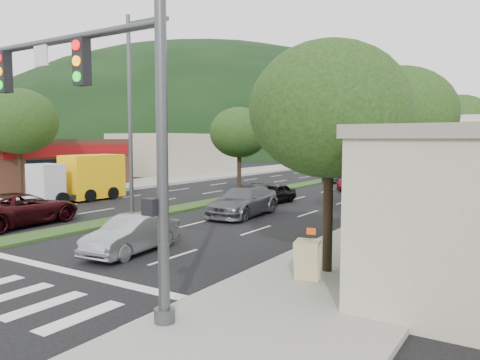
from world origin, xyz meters
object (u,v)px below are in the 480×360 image
Objects in this scene: car_queue_b at (243,201)px; car_queue_f at (441,170)px; streetlight_mid at (327,122)px; sedan_silver at (132,235)px; tree_r_d at (460,123)px; tree_med_near at (239,133)px; streetlight_near at (133,106)px; suv_maroon at (21,209)px; tree_r_a at (330,110)px; tree_med_far at (362,130)px; tree_r_b at (400,115)px; a_frame_sign at (308,256)px; tree_l_a at (19,121)px; car_queue_c at (353,182)px; tree_r_e at (475,129)px; car_queue_d at (375,190)px; box_truck at (83,179)px; traffic_signal at (106,109)px; tree_r_c at (434,126)px; motorhome at (397,171)px; car_queue_a at (274,194)px; car_queue_e at (339,174)px.

car_queue_b reaches higher than car_queue_f.
sedan_silver is at bearing -80.61° from streetlight_mid.
tree_r_d reaches higher than tree_med_near.
streetlight_near is 7.08m from suv_maroon.
tree_r_a is 1.10× the size of tree_med_near.
tree_med_far is at bearing 91.07° from streetlight_mid.
car_queue_b is at bearing -178.60° from tree_r_b.
tree_r_b is 10.11m from a_frame_sign.
car_queue_c is at bearing 43.95° from tree_l_a.
tree_med_far is (-12.00, 4.00, 0.11)m from tree_r_e.
tree_med_near is 1.49× the size of car_queue_c.
car_queue_b is at bearing -105.44° from tree_r_e.
sedan_silver is at bearing -93.95° from car_queue_c.
tree_r_b reaches higher than car_queue_d.
tree_r_d is 20.27m from car_queue_b.
tree_r_d reaches higher than tree_r_e.
tree_r_d is 1.07× the size of tree_r_e.
tree_r_d is at bearing -124.17° from suv_maroon.
tree_med_far reaches higher than tree_med_near.
car_queue_c is (4.73, -6.19, -4.92)m from streetlight_mid.
car_queue_c reaches higher than sedan_silver.
streetlight_near is at bearing 160.46° from box_truck.
car_queue_f is 0.81× the size of box_truck.
car_queue_c is at bearing 83.22° from car_queue_b.
traffic_signal is at bearing -28.19° from tree_l_a.
streetlight_near is at bearing -120.35° from car_queue_d.
tree_l_a is (-24.50, -10.00, 0.43)m from tree_r_c.
streetlight_near is 1.10× the size of motorhome.
tree_r_b is at bearing 90.00° from tree_r_a.
car_queue_b is (-4.81, 13.35, -3.88)m from traffic_signal.
streetlight_mid is at bearing 96.94° from a_frame_sign.
tree_r_e is at bearing 85.91° from traffic_signal.
car_queue_a is 0.68× the size of car_queue_b.
traffic_signal is 1.96× the size of car_queue_a.
tree_r_e is 25.13m from car_queue_a.
box_truck is (-7.82, -32.62, -3.61)m from tree_med_far.
tree_med_far is 27.74m from car_queue_a.
car_queue_b is at bearing 89.80° from sedan_silver.
traffic_signal reaches higher than car_queue_b.
tree_med_far is 1.59× the size of car_queue_e.
tree_r_c is 1.62× the size of sedan_silver.
tree_r_e is 0.74× the size of motorhome.
tree_r_d is 0.79× the size of motorhome.
car_queue_d is 3.24× the size of a_frame_sign.
streetlight_near is at bearing -110.23° from tree_r_e.
tree_r_d is 27.46m from box_truck.
tree_r_b reaches higher than tree_r_c.
suv_maroon is 14.99m from a_frame_sign.
tree_r_a reaches higher than car_queue_e.
streetlight_near is 2.51× the size of sedan_silver.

